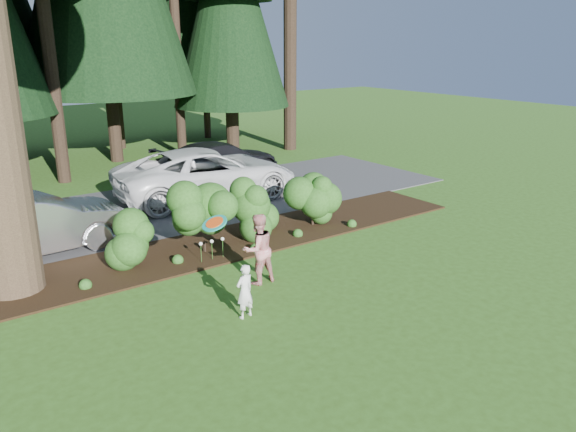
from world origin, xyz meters
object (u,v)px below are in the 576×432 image
at_px(car_silver_wagon, 31,225).
at_px(frisbee, 215,223).
at_px(car_white_suv, 207,174).
at_px(adult, 258,249).
at_px(child, 245,291).
at_px(car_dark_suv, 219,161).

relative_size(car_silver_wagon, frisbee, 9.82).
xyz_separation_m(car_white_suv, adult, (-2.37, -6.82, -0.08)).
relative_size(child, frisbee, 2.25).
relative_size(car_silver_wagon, child, 4.36).
bearing_deg(car_dark_suv, car_white_suv, 133.64).
distance_m(child, adult, 1.68).
height_order(adult, frisbee, frisbee).
xyz_separation_m(car_silver_wagon, car_white_suv, (6.06, 2.11, 0.06)).
bearing_deg(car_dark_suv, adult, 147.43).
xyz_separation_m(car_silver_wagon, child, (2.58, -5.94, -0.27)).
bearing_deg(car_silver_wagon, adult, -145.11).
relative_size(car_white_suv, frisbee, 12.56).
height_order(car_white_suv, child, car_white_suv).
distance_m(car_silver_wagon, adult, 5.98).
distance_m(car_dark_suv, frisbee, 11.35).
bearing_deg(car_silver_wagon, frisbee, -162.08).
bearing_deg(car_silver_wagon, car_dark_suv, -64.45).
bearing_deg(adult, child, 47.04).
bearing_deg(car_dark_suv, child, 144.89).
distance_m(child, frisbee, 1.48).
height_order(car_dark_suv, child, car_dark_suv).
bearing_deg(child, car_silver_wagon, -78.41).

